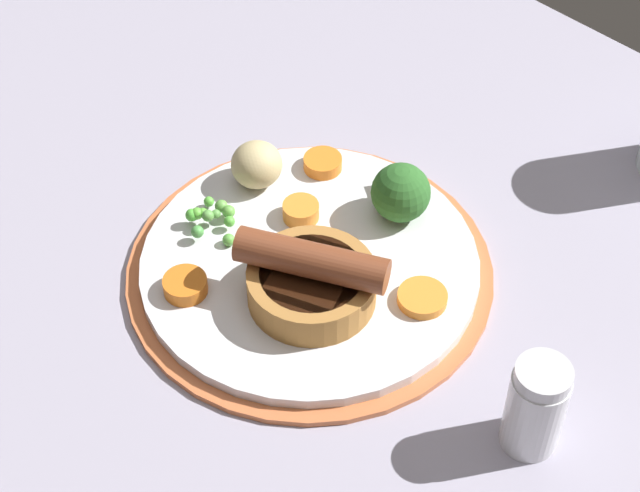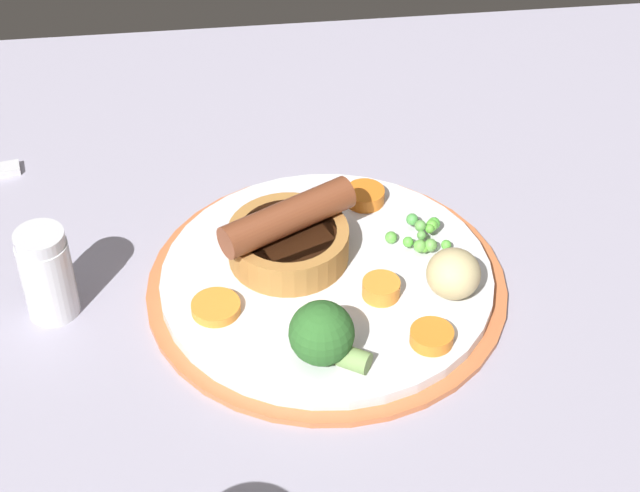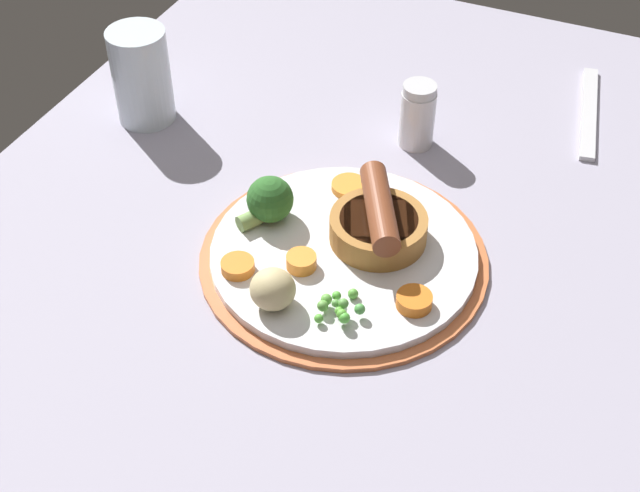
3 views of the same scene
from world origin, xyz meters
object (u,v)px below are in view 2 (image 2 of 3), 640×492
object	(u,v)px
dinner_plate	(327,286)
carrot_slice_1	(432,336)
pea_pile	(422,234)
salt_shaker	(47,271)
potato_chunk_0	(454,274)
carrot_slice_0	(216,307)
carrot_slice_3	(365,196)
carrot_slice_2	(381,288)
broccoli_floret_far	(323,335)
sausage_pudding	(288,237)

from	to	relation	value
dinner_plate	carrot_slice_1	distance (cm)	9.78
pea_pile	salt_shaker	bearing A→B (deg)	4.83
pea_pile	carrot_slice_1	distance (cm)	10.40
potato_chunk_0	carrot_slice_0	xyz separation A→B (cm)	(17.13, -0.01, -1.45)
pea_pile	carrot_slice_0	distance (cm)	16.88
dinner_plate	potato_chunk_0	bearing A→B (deg)	163.85
carrot_slice_0	carrot_slice_3	xyz separation A→B (cm)	(-12.39, -11.17, 0.21)
potato_chunk_0	carrot_slice_0	distance (cm)	17.19
carrot_slice_2	dinner_plate	bearing A→B (deg)	-31.82
broccoli_floret_far	carrot_slice_2	xyz separation A→B (cm)	(-4.88, -5.60, -1.52)
carrot_slice_2	carrot_slice_1	bearing A→B (deg)	118.51
salt_shaker	carrot_slice_1	bearing A→B (deg)	163.22
pea_pile	salt_shaker	size ratio (longest dim) A/B	0.66
pea_pile	carrot_slice_1	xyz separation A→B (cm)	(1.24, 10.32, -0.42)
carrot_slice_0	carrot_slice_2	size ratio (longest dim) A/B	1.28
dinner_plate	broccoli_floret_far	size ratio (longest dim) A/B	4.80
pea_pile	broccoli_floret_far	world-z (taller)	broccoli_floret_far
carrot_slice_3	salt_shaker	xyz separation A→B (cm)	(24.17, 7.94, 1.64)
potato_chunk_0	carrot_slice_3	bearing A→B (deg)	-67.05
broccoli_floret_far	carrot_slice_1	bearing A→B (deg)	-143.87
dinner_plate	pea_pile	bearing A→B (deg)	-158.30
potato_chunk_0	carrot_slice_1	xyz separation A→B (cm)	(2.44, 4.74, -1.31)
carrot_slice_1	broccoli_floret_far	bearing A→B (deg)	4.25
carrot_slice_1	carrot_slice_3	size ratio (longest dim) A/B	0.97
pea_pile	carrot_slice_2	distance (cm)	6.62
carrot_slice_0	broccoli_floret_far	bearing A→B (deg)	143.10
broccoli_floret_far	carrot_slice_2	size ratio (longest dim) A/B	2.03
potato_chunk_0	carrot_slice_1	distance (cm)	5.49
dinner_plate	carrot_slice_3	xyz separation A→B (cm)	(-4.07, -8.63, 1.41)
sausage_pudding	pea_pile	bearing A→B (deg)	-26.13
pea_pile	carrot_slice_0	bearing A→B (deg)	19.26
sausage_pudding	carrot_slice_1	world-z (taller)	sausage_pudding
dinner_plate	potato_chunk_0	size ratio (longest dim) A/B	6.72
dinner_plate	carrot_slice_0	xyz separation A→B (cm)	(8.32, 2.54, 1.20)
pea_pile	potato_chunk_0	world-z (taller)	potato_chunk_0
potato_chunk_0	carrot_slice_3	distance (cm)	12.21
dinner_plate	broccoli_floret_far	bearing A→B (deg)	81.07
sausage_pudding	carrot_slice_3	world-z (taller)	sausage_pudding
broccoli_floret_far	carrot_slice_2	bearing A→B (deg)	-99.19
carrot_slice_1	salt_shaker	size ratio (longest dim) A/B	0.42
salt_shaker	carrot_slice_2	bearing A→B (deg)	172.92
carrot_slice_0	carrot_slice_3	bearing A→B (deg)	-137.97
carrot_slice_2	sausage_pudding	bearing A→B (deg)	-38.46
sausage_pudding	pea_pile	xyz separation A→B (cm)	(-10.23, -0.32, -1.02)
carrot_slice_0	salt_shaker	distance (cm)	12.35
broccoli_floret_far	carrot_slice_3	xyz separation A→B (cm)	(-5.31, -16.49, -1.59)
broccoli_floret_far	salt_shaker	size ratio (longest dim) A/B	0.77
carrot_slice_0	carrot_slice_1	size ratio (longest dim) A/B	1.16
sausage_pudding	carrot_slice_2	world-z (taller)	sausage_pudding
dinner_plate	carrot_slice_2	distance (cm)	4.53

